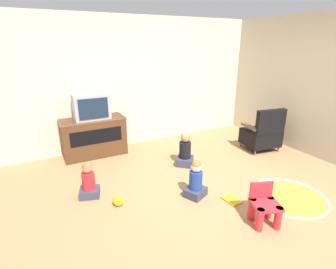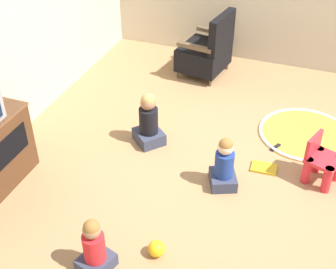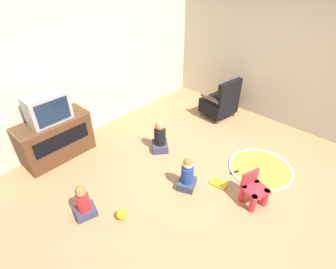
{
  "view_description": "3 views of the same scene",
  "coord_description": "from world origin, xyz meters",
  "px_view_note": "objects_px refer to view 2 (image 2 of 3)",
  "views": [
    {
      "loc": [
        -2.26,
        -2.57,
        2.05
      ],
      "look_at": [
        -0.66,
        0.49,
        0.83
      ],
      "focal_mm": 28.0,
      "sensor_mm": 36.0,
      "label": 1
    },
    {
      "loc": [
        -3.81,
        -0.61,
        3.06
      ],
      "look_at": [
        -0.75,
        0.53,
        0.7
      ],
      "focal_mm": 50.0,
      "sensor_mm": 36.0,
      "label": 2
    },
    {
      "loc": [
        -2.7,
        -1.6,
        2.92
      ],
      "look_at": [
        -0.37,
        0.53,
        0.73
      ],
      "focal_mm": 28.0,
      "sensor_mm": 36.0,
      "label": 3
    }
  ],
  "objects_px": {
    "yellow_kid_chair": "(321,163)",
    "child_watching_right": "(224,166)",
    "book": "(264,168)",
    "child_watching_left": "(149,122)",
    "remote_control": "(275,147)",
    "black_armchair": "(207,51)",
    "toy_ball": "(156,249)",
    "child_watching_center": "(94,248)"
  },
  "relations": [
    {
      "from": "yellow_kid_chair",
      "to": "child_watching_right",
      "type": "distance_m",
      "value": 0.95
    },
    {
      "from": "child_watching_right",
      "to": "book",
      "type": "bearing_deg",
      "value": -65.46
    },
    {
      "from": "yellow_kid_chair",
      "to": "child_watching_left",
      "type": "distance_m",
      "value": 1.8
    },
    {
      "from": "child_watching_left",
      "to": "remote_control",
      "type": "bearing_deg",
      "value": -123.67
    },
    {
      "from": "black_armchair",
      "to": "remote_control",
      "type": "height_order",
      "value": "black_armchair"
    },
    {
      "from": "child_watching_right",
      "to": "toy_ball",
      "type": "height_order",
      "value": "child_watching_right"
    },
    {
      "from": "black_armchair",
      "to": "toy_ball",
      "type": "xyz_separation_m",
      "value": [
        -3.12,
        -0.52,
        -0.26
      ]
    },
    {
      "from": "child_watching_left",
      "to": "child_watching_center",
      "type": "bearing_deg",
      "value": 139.23
    },
    {
      "from": "child_watching_right",
      "to": "child_watching_center",
      "type": "bearing_deg",
      "value": 128.79
    },
    {
      "from": "toy_ball",
      "to": "remote_control",
      "type": "height_order",
      "value": "toy_ball"
    },
    {
      "from": "child_watching_left",
      "to": "child_watching_right",
      "type": "relative_size",
      "value": 1.11
    },
    {
      "from": "child_watching_center",
      "to": "toy_ball",
      "type": "distance_m",
      "value": 0.52
    },
    {
      "from": "child_watching_left",
      "to": "book",
      "type": "relative_size",
      "value": 2.3
    },
    {
      "from": "yellow_kid_chair",
      "to": "toy_ball",
      "type": "relative_size",
      "value": 3.4
    },
    {
      "from": "child_watching_left",
      "to": "book",
      "type": "xyz_separation_m",
      "value": [
        -0.02,
        -1.27,
        -0.25
      ]
    },
    {
      "from": "black_armchair",
      "to": "book",
      "type": "xyz_separation_m",
      "value": [
        -1.72,
        -1.13,
        -0.32
      ]
    },
    {
      "from": "remote_control",
      "to": "toy_ball",
      "type": "bearing_deg",
      "value": 6.04
    },
    {
      "from": "child_watching_left",
      "to": "remote_control",
      "type": "xyz_separation_m",
      "value": [
        0.36,
        -1.32,
        -0.25
      ]
    },
    {
      "from": "child_watching_center",
      "to": "child_watching_right",
      "type": "bearing_deg",
      "value": -10.93
    },
    {
      "from": "child_watching_center",
      "to": "yellow_kid_chair",
      "type": "bearing_deg",
      "value": -25.44
    },
    {
      "from": "child_watching_left",
      "to": "child_watching_center",
      "type": "distance_m",
      "value": 1.73
    },
    {
      "from": "remote_control",
      "to": "yellow_kid_chair",
      "type": "bearing_deg",
      "value": 79.53
    },
    {
      "from": "yellow_kid_chair",
      "to": "book",
      "type": "height_order",
      "value": "yellow_kid_chair"
    },
    {
      "from": "yellow_kid_chair",
      "to": "child_watching_right",
      "type": "height_order",
      "value": "child_watching_right"
    },
    {
      "from": "yellow_kid_chair",
      "to": "remote_control",
      "type": "bearing_deg",
      "value": 72.74
    },
    {
      "from": "book",
      "to": "child_watching_left",
      "type": "bearing_deg",
      "value": -4.12
    },
    {
      "from": "child_watching_center",
      "to": "child_watching_right",
      "type": "xyz_separation_m",
      "value": [
        1.32,
        -0.68,
        0.01
      ]
    },
    {
      "from": "yellow_kid_chair",
      "to": "child_watching_right",
      "type": "bearing_deg",
      "value": 134.63
    },
    {
      "from": "child_watching_center",
      "to": "child_watching_left",
      "type": "bearing_deg",
      "value": 24.87
    },
    {
      "from": "child_watching_left",
      "to": "child_watching_center",
      "type": "xyz_separation_m",
      "value": [
        -1.71,
        -0.25,
        -0.04
      ]
    },
    {
      "from": "black_armchair",
      "to": "child_watching_right",
      "type": "distance_m",
      "value": 2.24
    },
    {
      "from": "toy_ball",
      "to": "child_watching_center",
      "type": "bearing_deg",
      "value": 125.75
    },
    {
      "from": "child_watching_center",
      "to": "black_armchair",
      "type": "bearing_deg",
      "value": 18.45
    },
    {
      "from": "toy_ball",
      "to": "child_watching_right",
      "type": "bearing_deg",
      "value": -15.38
    },
    {
      "from": "child_watching_left",
      "to": "child_watching_right",
      "type": "bearing_deg",
      "value": -162.01
    },
    {
      "from": "child_watching_right",
      "to": "child_watching_left",
      "type": "bearing_deg",
      "value": 43.36
    },
    {
      "from": "yellow_kid_chair",
      "to": "child_watching_center",
      "type": "height_order",
      "value": "child_watching_center"
    },
    {
      "from": "book",
      "to": "yellow_kid_chair",
      "type": "bearing_deg",
      "value": 179.76
    },
    {
      "from": "book",
      "to": "toy_ball",
      "type": "bearing_deg",
      "value": 63.13
    },
    {
      "from": "child_watching_left",
      "to": "remote_control",
      "type": "distance_m",
      "value": 1.39
    },
    {
      "from": "child_watching_left",
      "to": "toy_ball",
      "type": "xyz_separation_m",
      "value": [
        -1.42,
        -0.65,
        -0.19
      ]
    },
    {
      "from": "yellow_kid_chair",
      "to": "remote_control",
      "type": "xyz_separation_m",
      "value": [
        0.36,
        0.48,
        -0.19
      ]
    }
  ]
}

